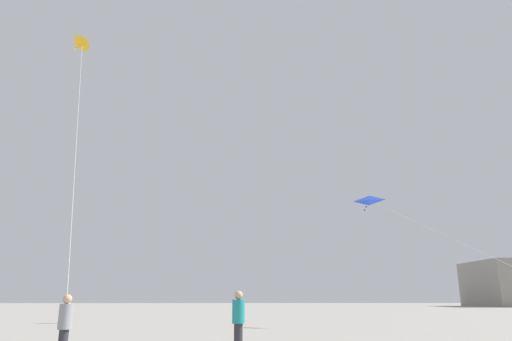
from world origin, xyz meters
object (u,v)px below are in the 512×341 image
(person_in_teal, at_px, (238,318))
(kite_amber_diamond, at_px, (82,46))
(kite_cobalt_delta, at_px, (372,202))
(person_in_white, at_px, (67,307))
(person_in_grey, at_px, (65,323))

(person_in_teal, bearing_deg, kite_amber_diamond, 159.99)
(kite_amber_diamond, xyz_separation_m, kite_cobalt_delta, (15.74, 6.58, -6.53))
(kite_amber_diamond, distance_m, kite_cobalt_delta, 18.27)
(person_in_white, height_order, kite_cobalt_delta, kite_cobalt_delta)
(person_in_grey, relative_size, person_in_white, 0.92)
(person_in_grey, xyz_separation_m, person_in_white, (-6.88, 18.07, 0.08))
(person_in_grey, xyz_separation_m, kite_cobalt_delta, (12.23, 14.24, 6.25))
(kite_amber_diamond, bearing_deg, person_in_teal, -35.98)
(person_in_white, bearing_deg, kite_amber_diamond, 17.14)
(person_in_white, xyz_separation_m, kite_amber_diamond, (3.37, -10.41, 12.70))
(person_in_grey, bearing_deg, kite_cobalt_delta, -0.51)
(kite_amber_diamond, relative_size, kite_cobalt_delta, 1.46)
(kite_amber_diamond, bearing_deg, kite_cobalt_delta, 22.68)
(person_in_grey, relative_size, kite_amber_diamond, 0.13)
(person_in_white, relative_size, kite_cobalt_delta, 0.20)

